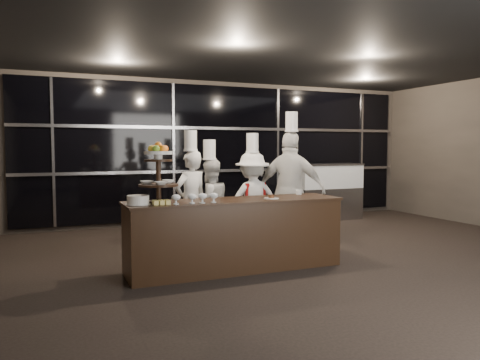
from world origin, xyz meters
name	(u,v)px	position (x,y,z in m)	size (l,w,h in m)	color
room	(379,156)	(0.00, 0.00, 1.50)	(10.00, 10.00, 10.00)	black
window_wall	(228,152)	(0.00, 4.94, 1.50)	(8.60, 0.10, 2.80)	black
buffet_counter	(235,234)	(-1.39, 1.12, 0.47)	(2.84, 0.74, 0.92)	black
display_stand	(158,169)	(-2.39, 1.12, 1.34)	(0.48, 0.48, 0.74)	black
compotes	(196,197)	(-1.99, 0.90, 1.00)	(0.58, 0.11, 0.12)	silver
layer_cake	(138,200)	(-2.65, 1.07, 0.97)	(0.30, 0.30, 0.11)	white
pastry_squares	(161,202)	(-2.40, 0.96, 0.95)	(0.19, 0.13, 0.05)	#EEDA74
small_plate	(271,198)	(-0.91, 1.02, 0.94)	(0.20, 0.20, 0.05)	white
chef_cup	(299,192)	(-0.29, 1.37, 0.96)	(0.08, 0.08, 0.07)	white
display_case	(327,188)	(2.11, 4.30, 0.69)	(1.52, 0.66, 1.24)	#A5A5AA
chef_a	(191,200)	(-1.64, 2.25, 0.81)	(0.66, 0.55, 1.85)	silver
chef_b	(210,204)	(-1.33, 2.30, 0.73)	(0.77, 0.65, 1.72)	silver
chef_c	(252,200)	(-0.64, 2.23, 0.77)	(1.00, 0.60, 1.82)	white
chef_d	(291,189)	(-0.09, 1.97, 0.94)	(1.10, 1.07, 2.15)	white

